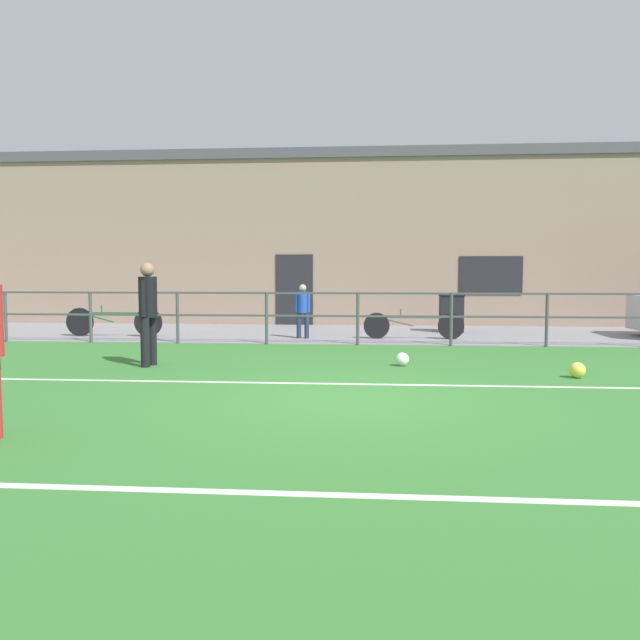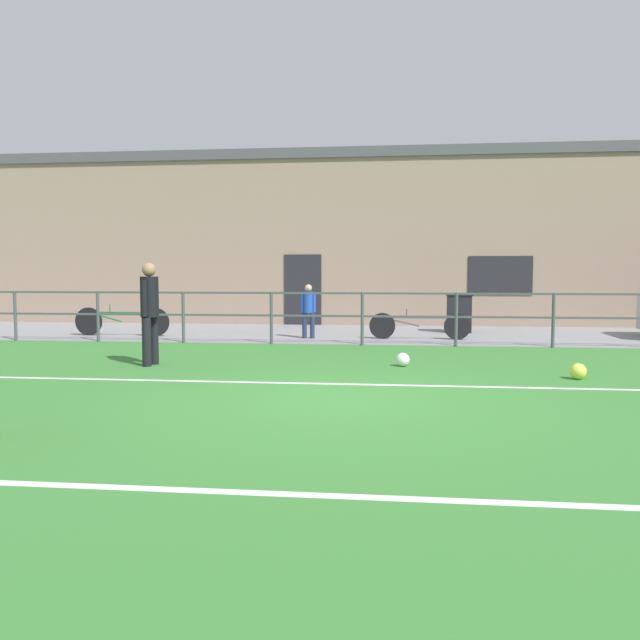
% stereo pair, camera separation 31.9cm
% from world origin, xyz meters
% --- Properties ---
extents(ground, '(60.00, 44.00, 0.04)m').
position_xyz_m(ground, '(0.00, 0.00, -0.02)').
color(ground, '#387A33').
extents(field_line_touchline, '(36.00, 0.11, 0.00)m').
position_xyz_m(field_line_touchline, '(0.00, 1.13, 0.00)').
color(field_line_touchline, white).
rests_on(field_line_touchline, ground).
extents(field_line_hash, '(36.00, 0.11, 0.00)m').
position_xyz_m(field_line_hash, '(0.00, -3.43, 0.00)').
color(field_line_hash, white).
rests_on(field_line_hash, ground).
extents(pavement_strip, '(48.00, 5.00, 0.02)m').
position_xyz_m(pavement_strip, '(0.00, 8.50, 0.01)').
color(pavement_strip, gray).
rests_on(pavement_strip, ground).
extents(perimeter_fence, '(36.07, 0.07, 1.15)m').
position_xyz_m(perimeter_fence, '(0.00, 6.00, 0.75)').
color(perimeter_fence, '#474C51').
rests_on(perimeter_fence, ground).
extents(clubhouse_facade, '(28.00, 2.56, 5.20)m').
position_xyz_m(clubhouse_facade, '(0.00, 12.20, 2.61)').
color(clubhouse_facade, gray).
rests_on(clubhouse_facade, ground).
extents(player_goalkeeper, '(0.31, 0.48, 1.75)m').
position_xyz_m(player_goalkeeper, '(-3.44, 2.60, 0.99)').
color(player_goalkeeper, black).
rests_on(player_goalkeeper, ground).
extents(soccer_ball_match, '(0.24, 0.24, 0.24)m').
position_xyz_m(soccer_ball_match, '(3.40, 1.94, 0.12)').
color(soccer_ball_match, '#E5E04C').
rests_on(soccer_ball_match, ground).
extents(soccer_ball_spare, '(0.23, 0.23, 0.23)m').
position_xyz_m(soccer_ball_spare, '(0.83, 2.96, 0.12)').
color(soccer_ball_spare, white).
rests_on(soccer_ball_spare, ground).
extents(spectator_child, '(0.35, 0.22, 1.28)m').
position_xyz_m(spectator_child, '(-1.33, 7.14, 0.74)').
color(spectator_child, '#232D4C').
rests_on(spectator_child, pavement_strip).
extents(bicycle_parked_0, '(2.41, 0.04, 0.78)m').
position_xyz_m(bicycle_parked_0, '(-5.97, 7.20, 0.38)').
color(bicycle_parked_0, black).
rests_on(bicycle_parked_0, pavement_strip).
extents(bicycle_parked_1, '(2.34, 0.04, 0.71)m').
position_xyz_m(bicycle_parked_1, '(1.27, 7.20, 0.34)').
color(bicycle_parked_1, black).
rests_on(bicycle_parked_1, pavement_strip).
extents(trash_bin_0, '(0.63, 0.53, 1.02)m').
position_xyz_m(trash_bin_0, '(2.36, 9.05, 0.54)').
color(trash_bin_0, black).
rests_on(trash_bin_0, pavement_strip).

